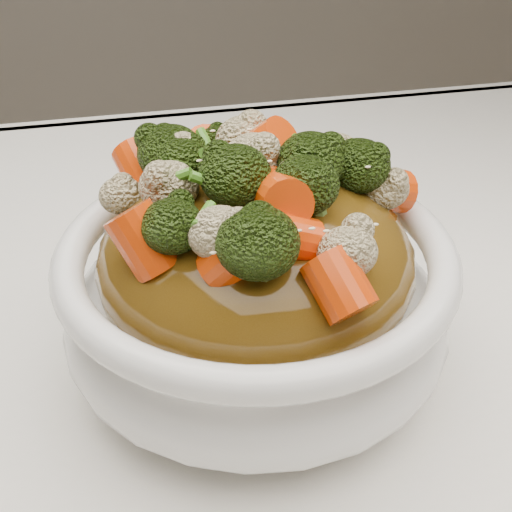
{
  "coord_description": "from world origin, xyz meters",
  "views": [
    {
      "loc": [
        -0.06,
        -0.37,
        1.07
      ],
      "look_at": [
        0.01,
        -0.03,
        0.83
      ],
      "focal_mm": 50.0,
      "sensor_mm": 36.0,
      "label": 1
    }
  ],
  "objects": [
    {
      "name": "broccoli",
      "position": [
        0.01,
        -0.03,
        0.9
      ],
      "size": [
        0.24,
        0.24,
        0.05
      ],
      "primitive_type": null,
      "rotation": [
        0.0,
        0.0,
        0.28
      ],
      "color": "black",
      "rests_on": "sauce_base"
    },
    {
      "name": "cauliflower",
      "position": [
        0.01,
        -0.03,
        0.9
      ],
      "size": [
        0.24,
        0.24,
        0.04
      ],
      "primitive_type": null,
      "rotation": [
        0.0,
        0.0,
        0.28
      ],
      "color": "#C9B889",
      "rests_on": "sauce_base"
    },
    {
      "name": "bowl",
      "position": [
        0.01,
        -0.03,
        0.8
      ],
      "size": [
        0.3,
        0.3,
        0.09
      ],
      "primitive_type": null,
      "rotation": [
        0.0,
        0.0,
        0.28
      ],
      "color": "white",
      "rests_on": "tablecloth"
    },
    {
      "name": "carrots",
      "position": [
        0.01,
        -0.03,
        0.9
      ],
      "size": [
        0.24,
        0.24,
        0.06
      ],
      "primitive_type": null,
      "rotation": [
        0.0,
        0.0,
        0.28
      ],
      "color": "#D83D07",
      "rests_on": "sauce_base"
    },
    {
      "name": "sauce_base",
      "position": [
        0.01,
        -0.03,
        0.83
      ],
      "size": [
        0.24,
        0.24,
        0.11
      ],
      "primitive_type": "ellipsoid",
      "rotation": [
        0.0,
        0.0,
        0.28
      ],
      "color": "#51370E",
      "rests_on": "bowl"
    },
    {
      "name": "scallions",
      "position": [
        0.01,
        -0.03,
        0.9
      ],
      "size": [
        0.18,
        0.18,
        0.02
      ],
      "primitive_type": null,
      "rotation": [
        0.0,
        0.0,
        0.28
      ],
      "color": "#3A721A",
      "rests_on": "sauce_base"
    },
    {
      "name": "sesame_seeds",
      "position": [
        0.01,
        -0.03,
        0.9
      ],
      "size": [
        0.21,
        0.21,
        0.01
      ],
      "primitive_type": null,
      "rotation": [
        0.0,
        0.0,
        0.28
      ],
      "color": "beige",
      "rests_on": "sauce_base"
    },
    {
      "name": "tablecloth",
      "position": [
        0.0,
        0.0,
        0.73
      ],
      "size": [
        1.2,
        0.8,
        0.04
      ],
      "primitive_type": "cube",
      "color": "white",
      "rests_on": "dining_table"
    }
  ]
}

